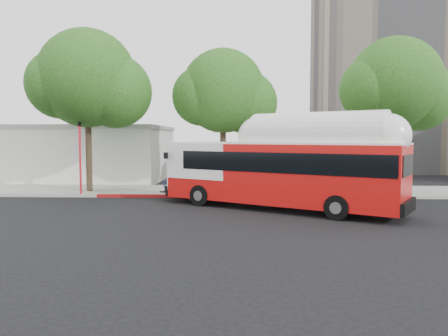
% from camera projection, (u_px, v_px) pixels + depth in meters
% --- Properties ---
extents(ground, '(120.00, 120.00, 0.00)m').
position_uv_depth(ground, '(239.00, 209.00, 20.37)').
color(ground, black).
rests_on(ground, ground).
extents(sidewalk, '(60.00, 5.00, 0.15)m').
position_uv_depth(sidewalk, '(240.00, 191.00, 26.84)').
color(sidewalk, gray).
rests_on(sidewalk, ground).
extents(curb_strip, '(60.00, 0.30, 0.15)m').
position_uv_depth(curb_strip, '(239.00, 196.00, 24.25)').
color(curb_strip, gray).
rests_on(curb_strip, ground).
extents(red_curb_segment, '(10.00, 0.32, 0.16)m').
position_uv_depth(red_curb_segment, '(186.00, 196.00, 24.36)').
color(red_curb_segment, maroon).
rests_on(red_curb_segment, ground).
extents(street_tree_left, '(6.67, 5.80, 9.74)m').
position_uv_depth(street_tree_left, '(96.00, 82.00, 25.77)').
color(street_tree_left, '#2D2116').
rests_on(street_tree_left, ground).
extents(street_tree_mid, '(5.75, 5.00, 8.62)m').
position_uv_depth(street_tree_mid, '(230.00, 95.00, 26.02)').
color(street_tree_mid, '#2D2116').
rests_on(street_tree_mid, ground).
extents(street_tree_right, '(6.21, 5.40, 9.18)m').
position_uv_depth(street_tree_right, '(402.00, 88.00, 25.42)').
color(street_tree_right, '#2D2116').
rests_on(street_tree_right, ground).
extents(apartment_tower, '(18.00, 18.00, 37.00)m').
position_uv_depth(apartment_tower, '(409.00, 3.00, 46.38)').
color(apartment_tower, gray).
rests_on(apartment_tower, ground).
extents(low_commercial_bldg, '(16.20, 10.20, 4.25)m').
position_uv_depth(low_commercial_bldg, '(64.00, 153.00, 34.70)').
color(low_commercial_bldg, silver).
rests_on(low_commercial_bldg, ground).
extents(transit_bus, '(11.50, 7.96, 3.59)m').
position_uv_depth(transit_bus, '(280.00, 174.00, 20.20)').
color(transit_bus, red).
rests_on(transit_bus, ground).
extents(signal_pole, '(0.12, 0.40, 4.22)m').
position_uv_depth(signal_pole, '(80.00, 158.00, 24.67)').
color(signal_pole, red).
rests_on(signal_pole, ground).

